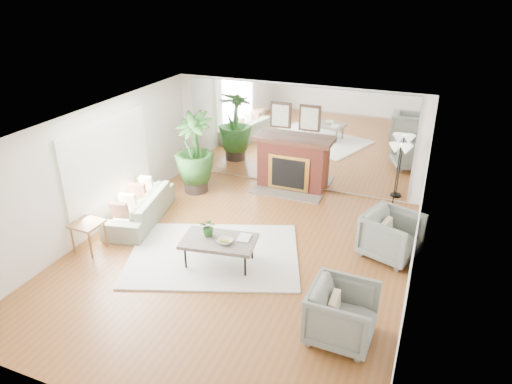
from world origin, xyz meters
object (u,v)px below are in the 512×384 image
at_px(armchair_front, 342,314).
at_px(potted_ficus, 194,150).
at_px(floor_lamp, 400,154).
at_px(sofa, 140,207).
at_px(side_table, 87,227).
at_px(fireplace, 291,163).
at_px(coffee_table, 219,242).
at_px(armchair_back, 391,235).

relative_size(armchair_front, potted_ficus, 0.48).
height_order(armchair_front, floor_lamp, floor_lamp).
relative_size(sofa, side_table, 3.55).
height_order(fireplace, sofa, fireplace).
bearing_deg(floor_lamp, potted_ficus, -169.90).
relative_size(coffee_table, potted_ficus, 0.72).
relative_size(armchair_back, side_table, 1.62).
distance_m(armchair_back, armchair_front, 2.45).
xyz_separation_m(fireplace, side_table, (-2.65, -4.02, -0.17)).
distance_m(coffee_table, floor_lamp, 4.35).
height_order(coffee_table, armchair_front, armchair_front).
relative_size(fireplace, armchair_back, 2.17).
bearing_deg(armchair_front, fireplace, 27.66).
height_order(side_table, floor_lamp, floor_lamp).
distance_m(fireplace, sofa, 3.65).
height_order(coffee_table, armchair_back, armchair_back).
xyz_separation_m(side_table, potted_ficus, (0.59, 3.06, 0.54)).
relative_size(coffee_table, sofa, 0.67).
distance_m(coffee_table, sofa, 2.43).
bearing_deg(coffee_table, armchair_back, 27.06).
xyz_separation_m(coffee_table, potted_ficus, (-1.88, 2.59, 0.56)).
bearing_deg(floor_lamp, coffee_table, -127.63).
height_order(fireplace, floor_lamp, fireplace).
height_order(sofa, floor_lamp, floor_lamp).
xyz_separation_m(armchair_back, floor_lamp, (-0.17, 1.97, 0.85)).
bearing_deg(sofa, floor_lamp, 105.22).
relative_size(side_table, floor_lamp, 0.39).
bearing_deg(armchair_back, sofa, 115.64).
bearing_deg(potted_ficus, fireplace, 24.95).
xyz_separation_m(armchair_back, side_table, (-5.25, -1.89, 0.06)).
bearing_deg(side_table, floor_lamp, 37.22).
distance_m(coffee_table, potted_ficus, 3.25).
bearing_deg(potted_ficus, floor_lamp, 10.10).
bearing_deg(armchair_front, coffee_table, 68.98).
height_order(fireplace, armchair_back, fireplace).
relative_size(armchair_back, potted_ficus, 0.49).
height_order(coffee_table, side_table, side_table).
xyz_separation_m(fireplace, coffee_table, (-0.18, -3.55, -0.19)).
distance_m(coffee_table, armchair_back, 3.12).
distance_m(fireplace, floor_lamp, 2.51).
xyz_separation_m(sofa, armchair_front, (4.67, -1.87, 0.12)).
bearing_deg(sofa, armchair_front, 56.08).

